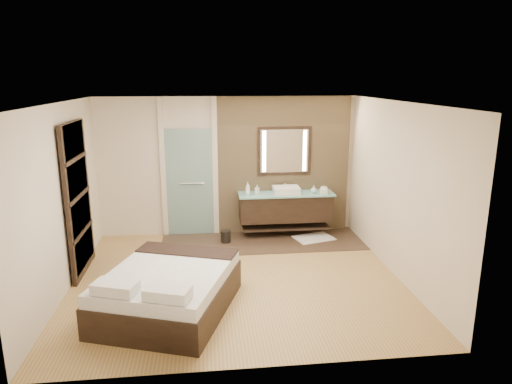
{
  "coord_description": "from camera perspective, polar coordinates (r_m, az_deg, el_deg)",
  "views": [
    {
      "loc": [
        -0.44,
        -6.53,
        3.05
      ],
      "look_at": [
        0.37,
        0.6,
        1.24
      ],
      "focal_mm": 32.0,
      "sensor_mm": 36.0,
      "label": 1
    }
  ],
  "objects": [
    {
      "name": "stone_wall",
      "position": [
        9.03,
        3.48,
        3.31
      ],
      "size": [
        2.6,
        0.08,
        2.7
      ],
      "primitive_type": "cube",
      "color": "#A2855D",
      "rests_on": "floor"
    },
    {
      "name": "bath_mat",
      "position": [
        8.95,
        7.24,
        -5.73
      ],
      "size": [
        0.83,
        0.68,
        0.02
      ],
      "primitive_type": "cube",
      "rotation": [
        0.0,
        0.0,
        0.28
      ],
      "color": "white",
      "rests_on": "floor"
    },
    {
      "name": "shoji_partition",
      "position": [
        7.62,
        -21.34,
        -0.77
      ],
      "size": [
        0.06,
        1.2,
        2.4
      ],
      "color": "black",
      "rests_on": "floor"
    },
    {
      "name": "tile_strip",
      "position": [
        8.74,
        0.79,
        -6.2
      ],
      "size": [
        3.8,
        1.3,
        0.01
      ],
      "primitive_type": "cube",
      "color": "#39271F",
      "rests_on": "floor"
    },
    {
      "name": "soap_bottle_c",
      "position": [
        8.9,
        7.22,
        0.34
      ],
      "size": [
        0.12,
        0.12,
        0.15
      ],
      "primitive_type": "imported",
      "rotation": [
        0.0,
        0.0,
        0.08
      ],
      "color": "#A5CFCE",
      "rests_on": "vanity"
    },
    {
      "name": "frosted_door",
      "position": [
        8.94,
        -8.3,
        1.73
      ],
      "size": [
        1.1,
        0.12,
        2.7
      ],
      "color": "silver",
      "rests_on": "floor"
    },
    {
      "name": "vanity",
      "position": [
        8.93,
        3.73,
        -1.89
      ],
      "size": [
        1.85,
        0.55,
        0.88
      ],
      "color": "black",
      "rests_on": "stone_wall"
    },
    {
      "name": "cup",
      "position": [
        9.02,
        8.48,
        0.35
      ],
      "size": [
        0.17,
        0.17,
        0.11
      ],
      "primitive_type": "imported",
      "rotation": [
        0.0,
        0.0,
        -0.37
      ],
      "color": "silver",
      "rests_on": "vanity"
    },
    {
      "name": "waste_bin",
      "position": [
        8.68,
        -3.82,
        -5.59
      ],
      "size": [
        0.25,
        0.25,
        0.24
      ],
      "primitive_type": "cylinder",
      "rotation": [
        0.0,
        0.0,
        0.36
      ],
      "color": "black",
      "rests_on": "floor"
    },
    {
      "name": "bed",
      "position": [
        6.3,
        -10.89,
        -11.96
      ],
      "size": [
        2.03,
        2.26,
        0.72
      ],
      "rotation": [
        0.0,
        0.0,
        -0.33
      ],
      "color": "black",
      "rests_on": "floor"
    },
    {
      "name": "soap_bottle_a",
      "position": [
        8.72,
        -1.04,
        0.47
      ],
      "size": [
        0.1,
        0.1,
        0.23
      ],
      "primitive_type": "imported",
      "rotation": [
        0.0,
        0.0,
        0.13
      ],
      "color": "white",
      "rests_on": "vanity"
    },
    {
      "name": "mirror_unit",
      "position": [
        8.93,
        3.57,
        5.14
      ],
      "size": [
        1.06,
        0.04,
        0.96
      ],
      "color": "black",
      "rests_on": "stone_wall"
    },
    {
      "name": "tissue_box",
      "position": [
        8.86,
        8.46,
        0.08
      ],
      "size": [
        0.14,
        0.14,
        0.1
      ],
      "primitive_type": "cube",
      "rotation": [
        0.0,
        0.0,
        0.15
      ],
      "color": "silver",
      "rests_on": "vanity"
    },
    {
      "name": "floor",
      "position": [
        7.22,
        -2.39,
        -10.82
      ],
      "size": [
        5.0,
        5.0,
        0.0
      ],
      "primitive_type": "plane",
      "color": "olive",
      "rests_on": "ground"
    },
    {
      "name": "soap_bottle_b",
      "position": [
        8.77,
        0.14,
        0.34
      ],
      "size": [
        0.1,
        0.1,
        0.17
      ],
      "primitive_type": "imported",
      "rotation": [
        0.0,
        0.0,
        -0.31
      ],
      "color": "#B2B2B2",
      "rests_on": "vanity"
    }
  ]
}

